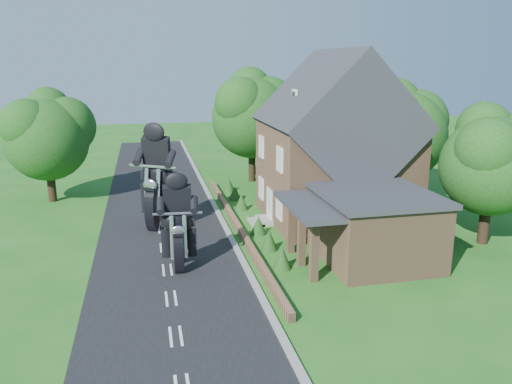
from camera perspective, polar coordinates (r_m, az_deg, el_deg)
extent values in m
plane|color=#1F5B19|center=(24.02, -10.10, -8.79)|extent=(120.00, 120.00, 0.00)
cube|color=black|center=(24.02, -10.10, -8.77)|extent=(7.00, 80.00, 0.02)
cube|color=gray|center=(24.38, -1.43, -8.05)|extent=(0.30, 80.00, 0.12)
cube|color=#8A6446|center=(29.04, -2.09, -3.98)|extent=(0.30, 22.00, 0.40)
cube|color=#8A6446|center=(30.90, 8.89, 2.37)|extent=(8.00, 8.00, 6.00)
cube|color=#292B31|center=(30.42, 9.11, 7.90)|extent=(8.48, 8.64, 8.48)
cube|color=#8A6446|center=(31.03, 12.90, 13.78)|extent=(0.60, 0.90, 1.60)
cube|color=white|center=(29.43, 4.44, 10.75)|extent=(0.12, 0.80, 0.90)
cube|color=black|center=(29.41, 4.32, 10.75)|extent=(0.04, 0.55, 0.65)
cube|color=white|center=(30.16, 1.54, -1.58)|extent=(0.10, 1.10, 2.10)
cube|color=gray|center=(30.34, 0.91, -3.25)|extent=(0.80, 1.60, 0.30)
cube|color=gray|center=(30.26, -0.02, -3.45)|extent=(0.80, 1.60, 0.15)
cube|color=white|center=(27.96, 2.65, -1.72)|extent=(0.10, 1.10, 1.40)
cube|color=black|center=(27.96, 2.61, -1.72)|extent=(0.04, 0.92, 1.22)
cube|color=white|center=(32.08, 0.59, 0.43)|extent=(0.10, 1.10, 1.40)
cube|color=black|center=(32.07, 0.56, 0.43)|extent=(0.04, 0.92, 1.22)
cube|color=white|center=(27.33, 2.71, 3.72)|extent=(0.10, 1.10, 1.40)
cube|color=black|center=(27.33, 2.67, 3.72)|extent=(0.04, 0.92, 1.22)
cube|color=white|center=(31.53, 0.60, 5.19)|extent=(0.10, 1.10, 1.40)
cube|color=black|center=(31.53, 0.57, 5.19)|extent=(0.04, 0.92, 1.22)
cube|color=#8A6446|center=(25.07, 13.34, -4.05)|extent=(5.00, 5.60, 3.20)
cube|color=#292B31|center=(24.58, 13.58, -0.24)|extent=(5.30, 5.94, 0.24)
cube|color=#292B31|center=(23.50, 6.71, -1.54)|extent=(2.60, 5.32, 0.22)
cube|color=#8A6446|center=(22.20, 6.65, -6.75)|extent=(0.35, 0.35, 2.80)
cube|color=#8A6446|center=(23.79, 5.23, -5.22)|extent=(0.35, 0.35, 2.80)
cube|color=#8A6446|center=(25.42, 3.99, -3.89)|extent=(0.35, 0.35, 2.80)
cylinder|color=black|center=(29.40, 25.03, -2.70)|extent=(0.56, 0.56, 2.80)
sphere|color=#184413|center=(28.76, 25.63, 2.70)|extent=(5.20, 5.20, 5.20)
sphere|color=#184413|center=(29.76, 26.97, 4.44)|extent=(3.74, 3.74, 3.74)
sphere|color=#184413|center=(27.43, 25.35, 4.44)|extent=(3.22, 3.22, 3.22)
sphere|color=#184413|center=(29.36, 24.93, 6.60)|extent=(2.86, 2.86, 2.86)
cylinder|color=black|center=(35.96, 16.28, 1.22)|extent=(0.56, 0.56, 3.00)
sphere|color=#184413|center=(35.40, 16.65, 6.19)|extent=(6.00, 6.00, 6.00)
sphere|color=#184413|center=(36.48, 18.16, 7.73)|extent=(4.32, 4.32, 4.32)
sphere|color=#184413|center=(33.97, 15.96, 7.95)|extent=(3.72, 3.72, 3.72)
sphere|color=#184413|center=(36.28, 16.11, 9.76)|extent=(3.30, 3.30, 3.30)
cylinder|color=black|center=(41.52, 8.33, 3.81)|extent=(0.56, 0.56, 3.60)
sphere|color=#184413|center=(41.00, 8.53, 9.00)|extent=(7.20, 7.20, 7.20)
sphere|color=#184413|center=(42.18, 10.32, 10.56)|extent=(5.18, 5.18, 5.18)
sphere|color=#184413|center=(39.44, 7.44, 10.93)|extent=(4.46, 4.46, 4.46)
sphere|color=#184413|center=(42.22, 8.07, 12.61)|extent=(3.96, 3.96, 3.96)
cylinder|color=black|center=(40.78, -0.10, 3.62)|extent=(0.56, 0.56, 3.40)
sphere|color=#184413|center=(40.26, -0.10, 8.46)|extent=(6.40, 6.40, 6.40)
sphere|color=#184413|center=(41.13, 1.69, 9.93)|extent=(4.61, 4.61, 4.61)
sphere|color=#184413|center=(38.98, -1.42, 10.15)|extent=(3.97, 3.97, 3.97)
sphere|color=#184413|center=(41.36, -0.36, 11.74)|extent=(3.52, 3.52, 3.52)
cylinder|color=black|center=(37.50, -22.01, 1.11)|extent=(0.56, 0.56, 2.80)
sphere|color=#184413|center=(36.99, -22.44, 5.55)|extent=(5.60, 5.60, 5.60)
sphere|color=#184413|center=(37.24, -20.51, 7.09)|extent=(4.03, 4.03, 4.03)
sphere|color=#184413|center=(36.21, -24.36, 6.98)|extent=(3.47, 3.47, 3.47)
sphere|color=#184413|center=(37.85, -22.30, 8.74)|extent=(3.08, 3.08, 3.08)
cone|color=#173E13|center=(23.64, 3.00, -7.52)|extent=(0.90, 0.90, 1.10)
cone|color=#173E13|center=(25.90, 1.51, -5.50)|extent=(0.90, 0.90, 1.10)
cone|color=#173E13|center=(28.19, 0.28, -3.80)|extent=(0.90, 0.90, 1.10)
cone|color=#173E13|center=(32.88, -1.67, -1.12)|extent=(0.90, 0.90, 1.10)
cone|color=#173E13|center=(35.25, -2.44, -0.05)|extent=(0.90, 0.90, 1.10)
cone|color=#173E13|center=(37.64, -3.12, 0.88)|extent=(0.90, 0.90, 1.10)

